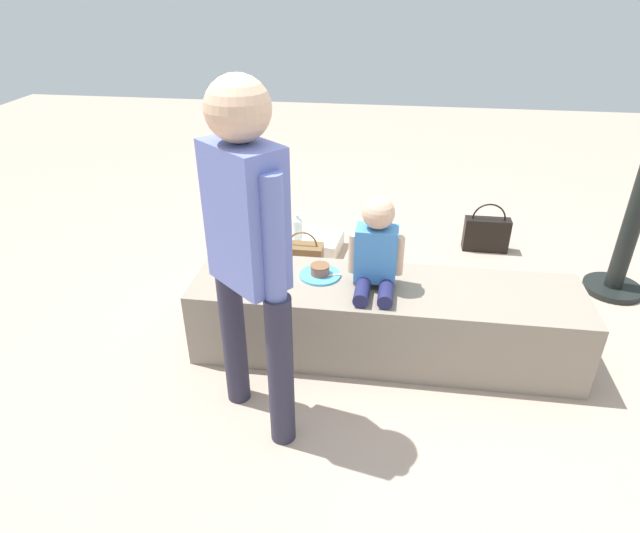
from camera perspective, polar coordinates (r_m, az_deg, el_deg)
ground_plane at (r=3.02m, az=6.60°, el=-8.83°), size 12.00×12.00×0.00m
concrete_ledge at (r=2.89m, az=6.83°, el=-5.59°), size 2.02×0.52×0.42m
child_seated at (r=2.67m, az=6.02°, el=1.80°), size 0.28×0.32×0.48m
adult_standing at (r=2.10m, az=-7.74°, el=2.95°), size 0.38×0.35×1.55m
cake_plate at (r=2.84m, az=0.01°, el=-0.62°), size 0.22×0.22×0.07m
gift_bag at (r=3.75m, az=5.18°, el=1.78°), size 0.21×0.09×0.29m
railing_post at (r=3.78m, az=30.49°, el=4.51°), size 0.36×0.36×1.34m
water_bottle_near_gift at (r=4.11m, az=-2.40°, el=4.06°), size 0.07×0.07×0.22m
party_cup_red at (r=3.42m, az=5.45°, el=-2.61°), size 0.09×0.09×0.10m
cake_box_white at (r=3.97m, az=0.22°, el=2.44°), size 0.30×0.36×0.12m
handbag_black_leather at (r=4.14m, az=17.31°, el=3.40°), size 0.33×0.11×0.37m
handbag_brown_canvas at (r=3.58m, az=-1.82°, el=0.56°), size 0.26×0.14×0.35m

